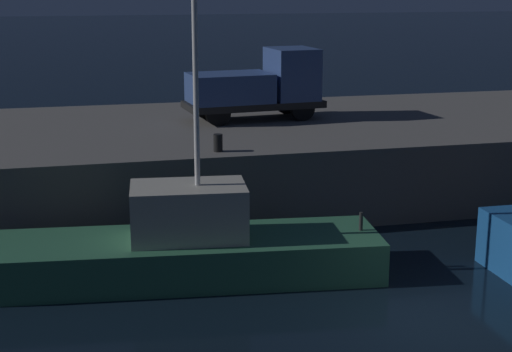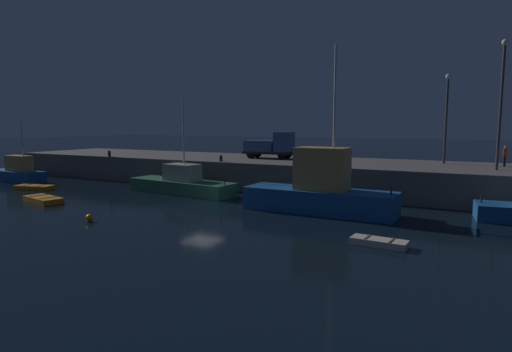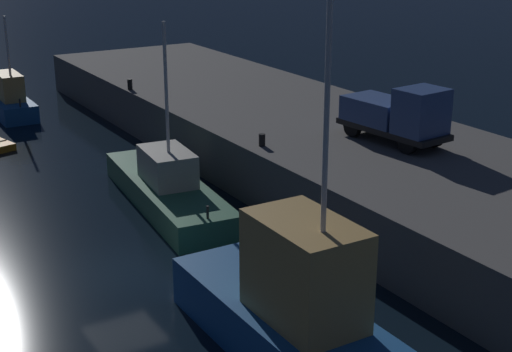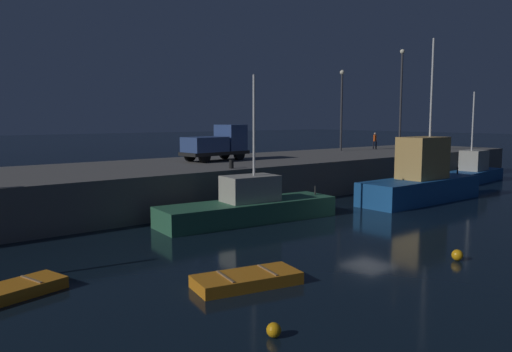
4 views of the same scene
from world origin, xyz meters
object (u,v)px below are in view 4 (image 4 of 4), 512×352
(rowboat_white_mid, at_px, (9,292))
(utility_truck, at_px, (217,144))
(dinghy_red_small, at_px, (247,280))
(mooring_buoy_mid, at_px, (274,330))
(dockworker, at_px, (375,140))
(lamp_post_east, at_px, (401,93))
(fishing_boat_orange, at_px, (474,171))
(mooring_buoy_near, at_px, (457,255))
(bollard_central, at_px, (231,164))
(lamp_post_west, at_px, (342,104))
(fishing_boat_white, at_px, (421,180))
(fishing_trawler_red, at_px, (249,207))

(rowboat_white_mid, xyz_separation_m, utility_truck, (17.33, 13.51, 3.56))
(dinghy_red_small, bearing_deg, mooring_buoy_mid, -118.29)
(dockworker, bearing_deg, mooring_buoy_mid, -145.76)
(lamp_post_east, distance_m, utility_truck, 19.89)
(fishing_boat_orange, height_order, mooring_buoy_mid, fishing_boat_orange)
(utility_truck, bearing_deg, mooring_buoy_near, -97.15)
(dinghy_red_small, xyz_separation_m, utility_truck, (10.84, 17.32, 3.55))
(fishing_boat_orange, bearing_deg, bollard_central, 173.64)
(lamp_post_west, height_order, utility_truck, lamp_post_west)
(fishing_boat_white, bearing_deg, fishing_trawler_red, 170.94)
(fishing_trawler_red, relative_size, dinghy_red_small, 2.72)
(fishing_boat_orange, xyz_separation_m, bollard_central, (-24.50, 2.73, 1.85))
(dinghy_red_small, bearing_deg, dockworker, 31.23)
(bollard_central, bearing_deg, mooring_buoy_near, -89.76)
(mooring_buoy_mid, distance_m, dockworker, 39.79)
(fishing_boat_orange, height_order, rowboat_white_mid, fishing_boat_orange)
(fishing_boat_white, height_order, dockworker, fishing_boat_white)
(mooring_buoy_near, xyz_separation_m, lamp_post_west, (18.05, 22.08, 6.72))
(fishing_trawler_red, distance_m, lamp_post_west, 23.34)
(mooring_buoy_mid, height_order, dockworker, dockworker)
(fishing_trawler_red, height_order, lamp_post_west, lamp_post_west)
(fishing_boat_white, bearing_deg, rowboat_white_mid, -174.73)
(fishing_trawler_red, bearing_deg, fishing_boat_orange, 2.27)
(dockworker, bearing_deg, bollard_central, -163.67)
(fishing_boat_white, height_order, rowboat_white_mid, fishing_boat_white)
(dinghy_red_small, bearing_deg, utility_truck, 57.95)
(rowboat_white_mid, relative_size, utility_truck, 0.68)
(fishing_boat_white, distance_m, dinghy_red_small, 20.75)
(mooring_buoy_near, bearing_deg, rowboat_white_mid, 155.67)
(utility_truck, bearing_deg, fishing_boat_white, -51.22)
(dockworker, distance_m, bollard_central, 23.55)
(fishing_boat_orange, bearing_deg, mooring_buoy_mid, -159.51)
(dinghy_red_small, height_order, lamp_post_west, lamp_post_west)
(dinghy_red_small, relative_size, mooring_buoy_near, 8.56)
(fishing_boat_white, height_order, bollard_central, fishing_boat_white)
(dinghy_red_small, relative_size, bollard_central, 7.11)
(fishing_trawler_red, distance_m, dinghy_red_small, 10.66)
(fishing_boat_orange, height_order, dinghy_red_small, fishing_boat_orange)
(fishing_trawler_red, height_order, dockworker, fishing_trawler_red)
(rowboat_white_mid, bearing_deg, mooring_buoy_mid, -58.55)
(fishing_boat_orange, distance_m, lamp_post_east, 9.54)
(rowboat_white_mid, distance_m, bollard_central, 17.09)
(lamp_post_east, distance_m, dockworker, 5.60)
(rowboat_white_mid, xyz_separation_m, dockworker, (37.32, 14.89, 3.25))
(mooring_buoy_mid, relative_size, dockworker, 0.24)
(mooring_buoy_near, xyz_separation_m, bollard_central, (-0.06, 14.96, 2.55))
(fishing_boat_orange, distance_m, rowboat_white_mid, 39.63)
(mooring_buoy_mid, xyz_separation_m, lamp_post_west, (28.31, 22.82, 6.75))
(rowboat_white_mid, relative_size, mooring_buoy_near, 7.98)
(rowboat_white_mid, height_order, lamp_post_west, lamp_post_west)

